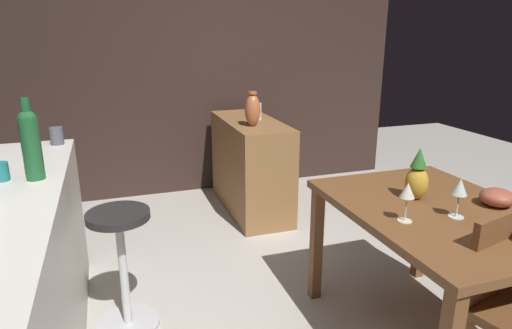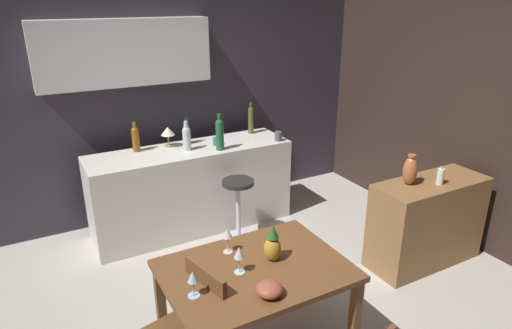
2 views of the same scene
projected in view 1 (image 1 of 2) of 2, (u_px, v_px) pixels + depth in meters
The scene contains 13 objects.
wall_side_right at pixel (182, 59), 4.15m from camera, with size 0.10×4.40×2.60m, color #33231E.
dining_table at pixel (437, 226), 2.13m from camera, with size 1.17×0.85×0.74m.
sideboard_cabinet at pixel (251, 166), 3.90m from camera, with size 1.10×0.44×0.82m, color olive.
bar_stool at pixel (123, 267), 2.31m from camera, with size 0.34×0.34×0.68m.
wine_glass_right at pixel (460, 189), 1.96m from camera, with size 0.07×0.07×0.19m.
wine_glass_center at pixel (407, 192), 1.92m from camera, with size 0.07×0.07×0.18m.
pineapple_centerpiece at pixel (417, 177), 2.20m from camera, with size 0.11×0.11×0.27m.
fruit_bowl at pixel (497, 197), 2.12m from camera, with size 0.16×0.16×0.09m, color #9E4C38.
wine_bottle_green at pixel (31, 141), 1.97m from camera, with size 0.08×0.08×0.38m.
cup_teal at pixel (0, 172), 1.99m from camera, with size 0.11×0.07×0.08m.
cup_slate at pixel (57, 136), 2.63m from camera, with size 0.11×0.08×0.10m.
pillar_candle_tall at pixel (258, 111), 3.78m from camera, with size 0.06×0.06×0.17m.
vase_copper at pixel (253, 110), 3.51m from camera, with size 0.13×0.13×0.28m.
Camera 1 is at (-1.71, 1.00, 1.55)m, focal length 30.87 mm.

